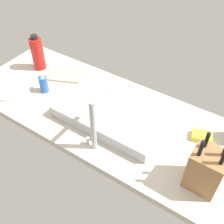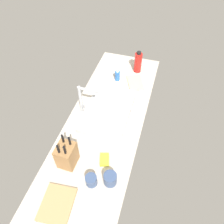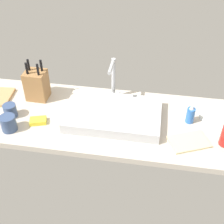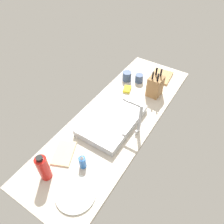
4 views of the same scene
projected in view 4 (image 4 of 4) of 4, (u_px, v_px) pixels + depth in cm
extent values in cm
cube|color=beige|center=(117.00, 118.00, 171.12)|extent=(177.68, 57.88, 3.50)
cube|color=#B7BABF|center=(113.00, 121.00, 162.99)|extent=(52.47, 33.80, 5.91)
cylinder|color=#B7BABF|center=(140.00, 119.00, 149.97)|extent=(2.40, 2.40, 26.51)
cylinder|color=#B7BABF|center=(132.00, 103.00, 143.98)|extent=(2.00, 14.44, 2.00)
cylinder|color=#B7BABF|center=(136.00, 133.00, 155.90)|extent=(1.60, 1.60, 4.00)
cube|color=#9E7042|center=(155.00, 86.00, 182.94)|extent=(12.64, 11.32, 18.10)
cylinder|color=black|center=(156.00, 71.00, 176.76)|extent=(1.43, 1.43, 6.98)
cylinder|color=black|center=(161.00, 73.00, 175.52)|extent=(1.43, 1.43, 6.98)
cylinder|color=black|center=(153.00, 75.00, 172.81)|extent=(1.43, 1.43, 6.98)
cylinder|color=black|center=(158.00, 77.00, 170.84)|extent=(1.43, 1.43, 6.98)
cube|color=tan|center=(161.00, 76.00, 206.96)|extent=(23.81, 20.22, 1.80)
cylinder|color=blue|center=(83.00, 162.00, 135.43)|extent=(4.58, 4.58, 9.12)
cone|color=silver|center=(82.00, 157.00, 131.19)|extent=(2.52, 2.52, 2.80)
cylinder|color=red|center=(44.00, 168.00, 126.97)|extent=(7.05, 7.05, 19.07)
cylinder|color=black|center=(39.00, 158.00, 119.40)|extent=(3.88, 3.88, 2.20)
cylinder|color=silver|center=(76.00, 194.00, 124.99)|extent=(24.05, 24.05, 1.20)
cube|color=beige|center=(64.00, 153.00, 145.08)|extent=(23.48, 19.74, 1.20)
cylinder|color=#384C75|center=(139.00, 78.00, 199.61)|extent=(7.40, 7.40, 7.69)
cylinder|color=#384C75|center=(127.00, 76.00, 201.02)|extent=(8.35, 8.35, 8.84)
cube|color=yellow|center=(127.00, 89.00, 192.45)|extent=(10.36, 8.37, 2.40)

